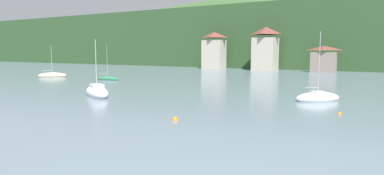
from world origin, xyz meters
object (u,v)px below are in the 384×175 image
at_px(shore_building_west, 214,51).
at_px(sailboat_mid_7, 97,92).
at_px(shore_building_central, 324,60).
at_px(sailboat_far_9, 108,79).
at_px(shore_building_westcentral, 265,49).
at_px(sailboat_far_5, 318,98).
at_px(mooring_buoy_near, 175,120).
at_px(mooring_buoy_mid, 339,114).
at_px(sailboat_far_0, 52,76).

relative_size(shore_building_west, sailboat_mid_7, 1.50).
bearing_deg(shore_building_central, sailboat_far_9, -127.13).
bearing_deg(shore_building_central, sailboat_mid_7, -106.90).
relative_size(shore_building_central, sailboat_mid_7, 0.91).
relative_size(shore_building_westcentral, sailboat_far_5, 1.51).
height_order(sailboat_far_5, sailboat_far_9, sailboat_far_5).
bearing_deg(sailboat_mid_7, shore_building_central, -76.87).
height_order(mooring_buoy_near, mooring_buoy_mid, mooring_buoy_near).
bearing_deg(shore_building_central, mooring_buoy_near, -91.92).
height_order(shore_building_west, sailboat_far_5, shore_building_west).
bearing_deg(shore_building_westcentral, mooring_buoy_mid, -67.26).
distance_m(sailboat_far_5, mooring_buoy_near, 17.54).
distance_m(sailboat_mid_7, sailboat_far_9, 21.12).
bearing_deg(sailboat_far_9, sailboat_far_0, 175.16).
distance_m(shore_building_central, mooring_buoy_mid, 55.88).
bearing_deg(shore_building_west, sailboat_far_5, -53.84).
bearing_deg(shore_building_west, shore_building_central, -1.55).
height_order(shore_building_central, sailboat_far_9, shore_building_central).
relative_size(sailboat_far_9, mooring_buoy_mid, 17.75).
distance_m(sailboat_far_0, mooring_buoy_near, 48.86).
xyz_separation_m(sailboat_far_0, mooring_buoy_near, (43.54, -22.18, -0.29)).
distance_m(sailboat_far_0, sailboat_mid_7, 32.26).
relative_size(sailboat_far_5, sailboat_mid_7, 1.09).
height_order(shore_building_westcentral, shore_building_central, shore_building_westcentral).
bearing_deg(mooring_buoy_mid, sailboat_mid_7, -175.51).
height_order(shore_building_west, shore_building_central, shore_building_west).
height_order(sailboat_far_9, mooring_buoy_mid, sailboat_far_9).
relative_size(shore_building_west, mooring_buoy_near, 20.59).
bearing_deg(sailboat_far_0, sailboat_mid_7, -71.07).
relative_size(shore_building_westcentral, mooring_buoy_mid, 31.20).
relative_size(sailboat_far_0, sailboat_far_9, 1.02).
height_order(sailboat_far_9, mooring_buoy_near, sailboat_far_9).
distance_m(sailboat_far_0, sailboat_far_5, 52.07).
xyz_separation_m(shore_building_west, mooring_buoy_near, (27.81, -64.68, -5.14)).
bearing_deg(shore_building_central, shore_building_west, 178.45).
distance_m(shore_building_west, shore_building_westcentral, 14.99).
height_order(sailboat_far_5, mooring_buoy_mid, sailboat_far_5).
bearing_deg(shore_building_westcentral, sailboat_far_9, -110.82).
height_order(shore_building_central, sailboat_mid_7, sailboat_mid_7).
distance_m(shore_building_westcentral, mooring_buoy_near, 66.75).
bearing_deg(mooring_buoy_mid, shore_building_central, 98.98).
xyz_separation_m(shore_building_west, sailboat_far_9, (-1.20, -41.95, -4.93)).
bearing_deg(mooring_buoy_near, sailboat_mid_7, 156.18).
height_order(shore_building_central, mooring_buoy_mid, shore_building_central).
bearing_deg(shore_building_west, shore_building_westcentral, 2.20).
relative_size(sailboat_mid_7, mooring_buoy_mid, 19.02).
relative_size(shore_building_westcentral, mooring_buoy_near, 22.56).
distance_m(shore_building_central, sailboat_far_9, 51.69).
distance_m(shore_building_westcentral, sailboat_far_9, 45.82).
distance_m(shore_building_central, mooring_buoy_near, 63.99).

